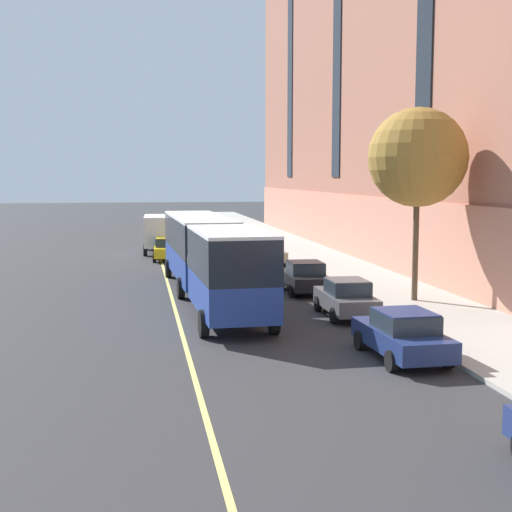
{
  "coord_description": "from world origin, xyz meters",
  "views": [
    {
      "loc": [
        -3.12,
        -27.49,
        5.69
      ],
      "look_at": [
        2.55,
        6.71,
        1.8
      ],
      "focal_mm": 50.0,
      "sensor_mm": 36.0,
      "label": 1
    }
  ],
  "objects_px": {
    "parked_car_darkgray_5": "(346,298)",
    "parked_car_navy_6": "(403,335)",
    "parked_car_champagne_2": "(268,252)",
    "city_bus": "(209,254)",
    "street_tree_mid_block": "(418,158)",
    "taxi_cab": "(168,248)",
    "box_truck": "(160,232)",
    "parked_car_red_1": "(237,236)",
    "parked_car_black_0": "(305,277)"
  },
  "relations": [
    {
      "from": "parked_car_red_1",
      "to": "parked_car_champagne_2",
      "type": "distance_m",
      "value": 13.02
    },
    {
      "from": "parked_car_champagne_2",
      "to": "parked_car_darkgray_5",
      "type": "xyz_separation_m",
      "value": [
        0.01,
        -17.54,
        -0.0
      ]
    },
    {
      "from": "parked_car_navy_6",
      "to": "street_tree_mid_block",
      "type": "relative_size",
      "value": 0.52
    },
    {
      "from": "parked_car_darkgray_5",
      "to": "parked_car_navy_6",
      "type": "xyz_separation_m",
      "value": [
        -0.21,
        -6.81,
        0.0
      ]
    },
    {
      "from": "parked_car_black_0",
      "to": "box_truck",
      "type": "height_order",
      "value": "box_truck"
    },
    {
      "from": "street_tree_mid_block",
      "to": "parked_car_black_0",
      "type": "bearing_deg",
      "value": 138.73
    },
    {
      "from": "parked_car_darkgray_5",
      "to": "street_tree_mid_block",
      "type": "relative_size",
      "value": 0.5
    },
    {
      "from": "parked_car_navy_6",
      "to": "street_tree_mid_block",
      "type": "height_order",
      "value": "street_tree_mid_block"
    },
    {
      "from": "city_bus",
      "to": "street_tree_mid_block",
      "type": "distance_m",
      "value": 10.35
    },
    {
      "from": "parked_car_darkgray_5",
      "to": "taxi_cab",
      "type": "height_order",
      "value": "same"
    },
    {
      "from": "parked_car_red_1",
      "to": "street_tree_mid_block",
      "type": "relative_size",
      "value": 0.55
    },
    {
      "from": "parked_car_darkgray_5",
      "to": "parked_car_black_0",
      "type": "bearing_deg",
      "value": 92.54
    },
    {
      "from": "parked_car_navy_6",
      "to": "taxi_cab",
      "type": "bearing_deg",
      "value": 102.27
    },
    {
      "from": "parked_car_navy_6",
      "to": "box_truck",
      "type": "xyz_separation_m",
      "value": [
        -6.52,
        32.03,
        0.86
      ]
    },
    {
      "from": "city_bus",
      "to": "taxi_cab",
      "type": "xyz_separation_m",
      "value": [
        -1.21,
        16.04,
        -1.34
      ]
    },
    {
      "from": "parked_car_black_0",
      "to": "parked_car_navy_6",
      "type": "relative_size",
      "value": 0.99
    },
    {
      "from": "city_bus",
      "to": "parked_car_black_0",
      "type": "xyz_separation_m",
      "value": [
        4.81,
        1.03,
        -1.34
      ]
    },
    {
      "from": "parked_car_navy_6",
      "to": "parked_car_champagne_2",
      "type": "bearing_deg",
      "value": 89.53
    },
    {
      "from": "box_truck",
      "to": "street_tree_mid_block",
      "type": "bearing_deg",
      "value": -64.9
    },
    {
      "from": "parked_car_champagne_2",
      "to": "taxi_cab",
      "type": "bearing_deg",
      "value": 149.96
    },
    {
      "from": "parked_car_black_0",
      "to": "parked_car_red_1",
      "type": "relative_size",
      "value": 0.93
    },
    {
      "from": "parked_car_champagne_2",
      "to": "taxi_cab",
      "type": "height_order",
      "value": "same"
    },
    {
      "from": "city_bus",
      "to": "parked_car_darkgray_5",
      "type": "height_order",
      "value": "city_bus"
    },
    {
      "from": "parked_car_darkgray_5",
      "to": "box_truck",
      "type": "distance_m",
      "value": 26.11
    },
    {
      "from": "city_bus",
      "to": "street_tree_mid_block",
      "type": "xyz_separation_m",
      "value": [
        9.0,
        -2.65,
        4.37
      ]
    },
    {
      "from": "parked_car_black_0",
      "to": "box_truck",
      "type": "xyz_separation_m",
      "value": [
        -6.45,
        19.05,
        0.86
      ]
    },
    {
      "from": "parked_car_red_1",
      "to": "parked_car_champagne_2",
      "type": "bearing_deg",
      "value": -89.03
    },
    {
      "from": "parked_car_navy_6",
      "to": "street_tree_mid_block",
      "type": "bearing_deg",
      "value": 66.04
    },
    {
      "from": "parked_car_navy_6",
      "to": "taxi_cab",
      "type": "xyz_separation_m",
      "value": [
        -6.09,
        27.99,
        0.0
      ]
    },
    {
      "from": "parked_car_black_0",
      "to": "parked_car_champagne_2",
      "type": "relative_size",
      "value": 1.03
    },
    {
      "from": "parked_car_champagne_2",
      "to": "street_tree_mid_block",
      "type": "relative_size",
      "value": 0.5
    },
    {
      "from": "taxi_cab",
      "to": "parked_car_champagne_2",
      "type": "bearing_deg",
      "value": -30.04
    },
    {
      "from": "parked_car_champagne_2",
      "to": "parked_car_navy_6",
      "type": "bearing_deg",
      "value": -90.47
    },
    {
      "from": "box_truck",
      "to": "parked_car_red_1",
      "type": "bearing_deg",
      "value": 39.47
    },
    {
      "from": "box_truck",
      "to": "taxi_cab",
      "type": "relative_size",
      "value": 1.52
    },
    {
      "from": "taxi_cab",
      "to": "parked_car_darkgray_5",
      "type": "bearing_deg",
      "value": -73.44
    },
    {
      "from": "parked_car_red_1",
      "to": "street_tree_mid_block",
      "type": "bearing_deg",
      "value": -81.59
    },
    {
      "from": "parked_car_darkgray_5",
      "to": "street_tree_mid_block",
      "type": "height_order",
      "value": "street_tree_mid_block"
    },
    {
      "from": "parked_car_darkgray_5",
      "to": "taxi_cab",
      "type": "relative_size",
      "value": 0.9
    },
    {
      "from": "parked_car_darkgray_5",
      "to": "city_bus",
      "type": "bearing_deg",
      "value": 134.69
    },
    {
      "from": "taxi_cab",
      "to": "box_truck",
      "type": "bearing_deg",
      "value": 96.11
    },
    {
      "from": "box_truck",
      "to": "taxi_cab",
      "type": "height_order",
      "value": "box_truck"
    },
    {
      "from": "parked_car_red_1",
      "to": "parked_car_darkgray_5",
      "type": "height_order",
      "value": "same"
    },
    {
      "from": "parked_car_navy_6",
      "to": "street_tree_mid_block",
      "type": "distance_m",
      "value": 11.67
    },
    {
      "from": "parked_car_red_1",
      "to": "parked_car_navy_6",
      "type": "relative_size",
      "value": 1.06
    },
    {
      "from": "city_bus",
      "to": "parked_car_darkgray_5",
      "type": "xyz_separation_m",
      "value": [
        5.08,
        -5.14,
        -1.35
      ]
    },
    {
      "from": "parked_car_red_1",
      "to": "taxi_cab",
      "type": "xyz_separation_m",
      "value": [
        -6.06,
        -9.39,
        0.0
      ]
    },
    {
      "from": "parked_car_black_0",
      "to": "parked_car_champagne_2",
      "type": "distance_m",
      "value": 11.38
    },
    {
      "from": "box_truck",
      "to": "parked_car_navy_6",
      "type": "bearing_deg",
      "value": -78.5
    },
    {
      "from": "parked_car_darkgray_5",
      "to": "box_truck",
      "type": "height_order",
      "value": "box_truck"
    }
  ]
}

